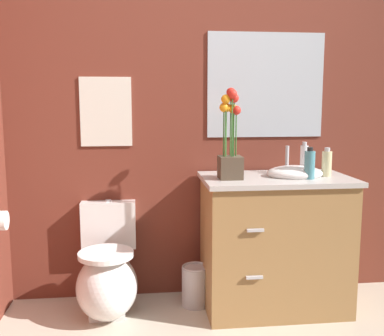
% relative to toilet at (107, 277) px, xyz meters
% --- Properties ---
extents(wall_back, '(4.24, 0.05, 2.50)m').
position_rel_toilet_xyz_m(wall_back, '(0.91, 0.30, 1.01)').
color(wall_back, maroon).
rests_on(wall_back, ground_plane).
extents(toilet, '(0.38, 0.59, 0.69)m').
position_rel_toilet_xyz_m(toilet, '(0.00, 0.00, 0.00)').
color(toilet, white).
rests_on(toilet, ground_plane).
extents(vanity_cabinet, '(0.94, 0.56, 1.05)m').
position_rel_toilet_xyz_m(vanity_cabinet, '(1.08, -0.03, 0.20)').
color(vanity_cabinet, '#9E7242').
rests_on(vanity_cabinet, ground_plane).
extents(flower_vase, '(0.14, 0.14, 0.56)m').
position_rel_toilet_xyz_m(flower_vase, '(0.77, -0.07, 0.84)').
color(flower_vase, '#4C3D2D').
rests_on(flower_vase, vanity_cabinet).
extents(soap_bottle, '(0.05, 0.05, 0.21)m').
position_rel_toilet_xyz_m(soap_bottle, '(1.27, 0.02, 0.73)').
color(soap_bottle, white).
rests_on(soap_bottle, vanity_cabinet).
extents(lotion_bottle, '(0.06, 0.06, 0.18)m').
position_rel_toilet_xyz_m(lotion_bottle, '(1.40, -0.04, 0.71)').
color(lotion_bottle, beige).
rests_on(lotion_bottle, vanity_cabinet).
extents(hand_wash_bottle, '(0.07, 0.07, 0.20)m').
position_rel_toilet_xyz_m(hand_wash_bottle, '(1.25, -0.12, 0.72)').
color(hand_wash_bottle, teal).
rests_on(hand_wash_bottle, vanity_cabinet).
extents(trash_bin, '(0.18, 0.18, 0.27)m').
position_rel_toilet_xyz_m(trash_bin, '(0.57, 0.05, -0.11)').
color(trash_bin, '#B7B7BC').
rests_on(trash_bin, ground_plane).
extents(wall_poster, '(0.33, 0.01, 0.45)m').
position_rel_toilet_xyz_m(wall_poster, '(-0.00, 0.27, 1.03)').
color(wall_poster, silver).
extents(wall_mirror, '(0.80, 0.01, 0.70)m').
position_rel_toilet_xyz_m(wall_mirror, '(1.07, 0.27, 1.21)').
color(wall_mirror, '#B2BCC6').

